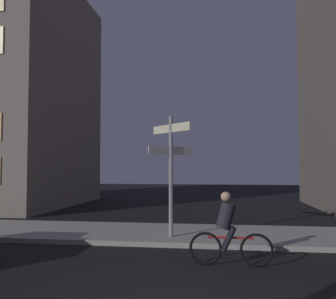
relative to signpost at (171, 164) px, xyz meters
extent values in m
cube|color=#9E9991|center=(0.85, 0.81, -2.17)|extent=(40.00, 3.30, 0.14)
cylinder|color=gray|center=(0.00, 0.00, -0.35)|extent=(0.12, 0.12, 3.49)
cube|color=beige|center=(0.00, 0.00, 1.05)|extent=(1.25, 1.25, 0.24)
cube|color=white|center=(0.00, 0.00, 0.40)|extent=(1.14, 1.14, 0.24)
torus|color=black|center=(2.19, -2.41, -1.88)|extent=(0.72, 0.07, 0.72)
torus|color=black|center=(1.09, -2.40, -1.88)|extent=(0.72, 0.07, 0.72)
cylinder|color=red|center=(1.64, -2.41, -1.63)|extent=(1.00, 0.06, 0.04)
cylinder|color=#26262D|center=(1.54, -2.40, -1.15)|extent=(0.46, 0.33, 0.61)
sphere|color=tan|center=(1.54, -2.40, -0.74)|extent=(0.22, 0.22, 0.22)
cylinder|color=black|center=(1.59, -2.31, -1.66)|extent=(0.34, 0.12, 0.55)
cylinder|color=black|center=(1.59, -2.49, -1.66)|extent=(0.34, 0.12, 0.55)
camera|label=1|loc=(1.41, -10.61, -0.08)|focal=39.29mm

